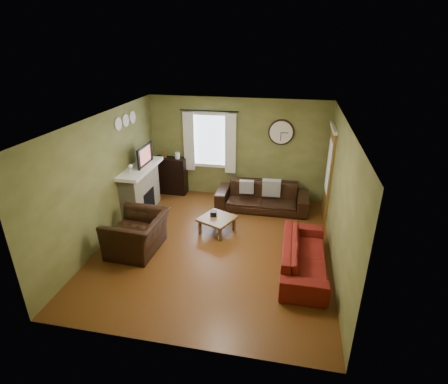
% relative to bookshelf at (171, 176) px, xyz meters
% --- Properties ---
extents(floor, '(4.60, 5.20, 0.00)m').
position_rel_bookshelf_xyz_m(floor, '(1.77, -2.40, -0.50)').
color(floor, '#573012').
rests_on(floor, ground).
extents(ceiling, '(4.60, 5.20, 0.00)m').
position_rel_bookshelf_xyz_m(ceiling, '(1.77, -2.40, 2.10)').
color(ceiling, white).
rests_on(ceiling, ground).
extents(wall_left, '(0.00, 5.20, 2.60)m').
position_rel_bookshelf_xyz_m(wall_left, '(-0.53, -2.40, 0.80)').
color(wall_left, olive).
rests_on(wall_left, ground).
extents(wall_right, '(0.00, 5.20, 2.60)m').
position_rel_bookshelf_xyz_m(wall_right, '(4.07, -2.40, 0.80)').
color(wall_right, olive).
rests_on(wall_right, ground).
extents(wall_back, '(4.60, 0.00, 2.60)m').
position_rel_bookshelf_xyz_m(wall_back, '(1.77, 0.20, 0.80)').
color(wall_back, olive).
rests_on(wall_back, ground).
extents(wall_front, '(4.60, 0.00, 2.60)m').
position_rel_bookshelf_xyz_m(wall_front, '(1.77, -5.00, 0.80)').
color(wall_front, olive).
rests_on(wall_front, ground).
extents(fireplace, '(0.40, 1.40, 1.10)m').
position_rel_bookshelf_xyz_m(fireplace, '(-0.33, -1.25, 0.05)').
color(fireplace, tan).
rests_on(fireplace, floor).
extents(firebox, '(0.04, 0.60, 0.55)m').
position_rel_bookshelf_xyz_m(firebox, '(-0.14, -1.25, -0.20)').
color(firebox, black).
rests_on(firebox, fireplace).
extents(mantel, '(0.58, 1.60, 0.08)m').
position_rel_bookshelf_xyz_m(mantel, '(-0.30, -1.25, 0.64)').
color(mantel, white).
rests_on(mantel, fireplace).
extents(tv, '(0.08, 0.60, 0.35)m').
position_rel_bookshelf_xyz_m(tv, '(-0.28, -1.10, 0.85)').
color(tv, black).
rests_on(tv, mantel).
extents(tv_screen, '(0.02, 0.62, 0.36)m').
position_rel_bookshelf_xyz_m(tv_screen, '(-0.20, -1.10, 0.91)').
color(tv_screen, '#994C3F').
rests_on(tv_screen, mantel).
extents(medallion_left, '(0.28, 0.28, 0.03)m').
position_rel_bookshelf_xyz_m(medallion_left, '(-0.51, -1.60, 1.75)').
color(medallion_left, white).
rests_on(medallion_left, wall_left).
extents(medallion_mid, '(0.28, 0.28, 0.03)m').
position_rel_bookshelf_xyz_m(medallion_mid, '(-0.51, -1.25, 1.75)').
color(medallion_mid, white).
rests_on(medallion_mid, wall_left).
extents(medallion_right, '(0.28, 0.28, 0.03)m').
position_rel_bookshelf_xyz_m(medallion_right, '(-0.51, -0.90, 1.75)').
color(medallion_right, white).
rests_on(medallion_right, wall_left).
extents(window_pane, '(1.00, 0.02, 1.30)m').
position_rel_bookshelf_xyz_m(window_pane, '(1.07, 0.18, 1.00)').
color(window_pane, silver).
rests_on(window_pane, wall_back).
extents(curtain_rod, '(0.03, 0.03, 1.50)m').
position_rel_bookshelf_xyz_m(curtain_rod, '(1.07, 0.08, 1.77)').
color(curtain_rod, black).
rests_on(curtain_rod, wall_back).
extents(curtain_left, '(0.28, 0.04, 1.55)m').
position_rel_bookshelf_xyz_m(curtain_left, '(0.52, 0.08, 0.95)').
color(curtain_left, white).
rests_on(curtain_left, wall_back).
extents(curtain_right, '(0.28, 0.04, 1.55)m').
position_rel_bookshelf_xyz_m(curtain_right, '(1.62, 0.08, 0.95)').
color(curtain_right, white).
rests_on(curtain_right, wall_back).
extents(wall_clock, '(0.64, 0.06, 0.64)m').
position_rel_bookshelf_xyz_m(wall_clock, '(2.87, 0.15, 1.30)').
color(wall_clock, white).
rests_on(wall_clock, wall_back).
extents(door, '(0.05, 0.90, 2.10)m').
position_rel_bookshelf_xyz_m(door, '(4.04, -0.55, 0.55)').
color(door, brown).
rests_on(door, floor).
extents(bookshelf, '(0.84, 0.36, 1.00)m').
position_rel_bookshelf_xyz_m(bookshelf, '(0.00, 0.00, 0.00)').
color(bookshelf, black).
rests_on(bookshelf, floor).
extents(book, '(0.25, 0.28, 0.02)m').
position_rel_bookshelf_xyz_m(book, '(0.00, 0.23, 0.46)').
color(book, brown).
rests_on(book, bookshelf).
extents(sofa_brown, '(2.24, 0.88, 0.65)m').
position_rel_bookshelf_xyz_m(sofa_brown, '(2.53, -0.50, -0.17)').
color(sofa_brown, black).
rests_on(sofa_brown, floor).
extents(pillow_left, '(0.36, 0.13, 0.35)m').
position_rel_bookshelf_xyz_m(pillow_left, '(2.14, -0.48, 0.05)').
color(pillow_left, '#979DA5').
rests_on(pillow_left, sofa_brown).
extents(pillow_right, '(0.45, 0.15, 0.45)m').
position_rel_bookshelf_xyz_m(pillow_right, '(2.75, -0.43, 0.05)').
color(pillow_right, '#979DA5').
rests_on(pillow_right, sofa_brown).
extents(sofa_red, '(0.79, 2.03, 0.59)m').
position_rel_bookshelf_xyz_m(sofa_red, '(3.53, -2.86, -0.20)').
color(sofa_red, maroon).
rests_on(sofa_red, floor).
extents(armchair, '(1.06, 1.21, 0.76)m').
position_rel_bookshelf_xyz_m(armchair, '(0.29, -2.85, -0.12)').
color(armchair, black).
rests_on(armchair, floor).
extents(coffee_table, '(0.89, 0.89, 0.36)m').
position_rel_bookshelf_xyz_m(coffee_table, '(1.68, -1.85, -0.32)').
color(coffee_table, brown).
rests_on(coffee_table, floor).
extents(tissue_box, '(0.16, 0.16, 0.11)m').
position_rel_bookshelf_xyz_m(tissue_box, '(1.59, -1.78, -0.10)').
color(tissue_box, black).
rests_on(tissue_box, coffee_table).
extents(wine_glass_a, '(0.07, 0.07, 0.21)m').
position_rel_bookshelf_xyz_m(wine_glass_a, '(-0.28, -1.75, 0.79)').
color(wine_glass_a, white).
rests_on(wine_glass_a, mantel).
extents(wine_glass_b, '(0.07, 0.07, 0.21)m').
position_rel_bookshelf_xyz_m(wine_glass_b, '(-0.28, -1.69, 0.79)').
color(wine_glass_b, white).
rests_on(wine_glass_b, mantel).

